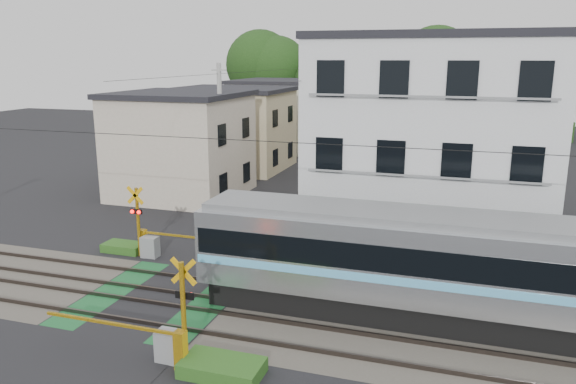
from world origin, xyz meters
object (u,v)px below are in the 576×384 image
(pedestrian, at_px, (357,149))
(crossing_signal_near, at_px, (171,339))
(crossing_signal_far, at_px, (149,241))
(apartment_block, at_px, (431,141))

(pedestrian, bearing_deg, crossing_signal_near, 74.56)
(crossing_signal_near, xyz_separation_m, pedestrian, (-1.29, 33.20, 0.12))
(crossing_signal_far, distance_m, apartment_block, 13.14)
(crossing_signal_near, height_order, pedestrian, crossing_signal_near)
(crossing_signal_near, bearing_deg, pedestrian, 92.23)
(crossing_signal_near, relative_size, apartment_block, 0.46)
(apartment_block, bearing_deg, crossing_signal_far, -152.22)
(crossing_signal_near, bearing_deg, apartment_block, 65.78)
(apartment_block, relative_size, pedestrian, 6.14)
(crossing_signal_near, xyz_separation_m, crossing_signal_far, (-5.17, 7.31, 0.00))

